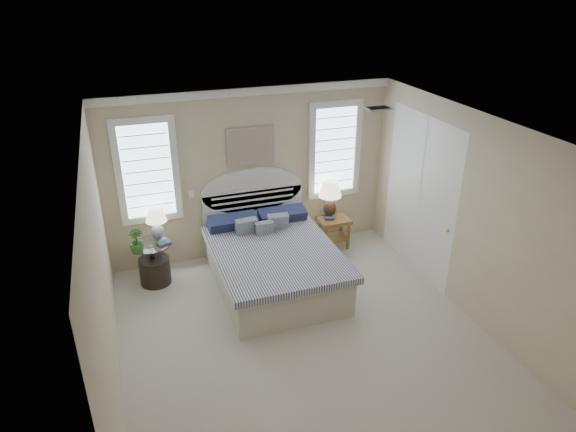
{
  "coord_description": "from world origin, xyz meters",
  "views": [
    {
      "loc": [
        -1.91,
        -4.78,
        4.2
      ],
      "look_at": [
        0.09,
        1.0,
        1.28
      ],
      "focal_mm": 32.0,
      "sensor_mm": 36.0,
      "label": 1
    }
  ],
  "objects_px": {
    "floor_pot": "(155,271)",
    "lamp_right": "(330,195)",
    "side_table_left": "(153,259)",
    "lamp_left": "(156,220)",
    "nightstand_right": "(334,226)",
    "bed": "(272,259)"
  },
  "relations": [
    {
      "from": "bed",
      "to": "lamp_left",
      "type": "bearing_deg",
      "value": 154.35
    },
    {
      "from": "side_table_left",
      "to": "lamp_left",
      "type": "xyz_separation_m",
      "value": [
        0.13,
        0.14,
        0.55
      ]
    },
    {
      "from": "nightstand_right",
      "to": "lamp_right",
      "type": "height_order",
      "value": "lamp_right"
    },
    {
      "from": "floor_pot",
      "to": "bed",
      "type": "bearing_deg",
      "value": -18.58
    },
    {
      "from": "lamp_left",
      "to": "lamp_right",
      "type": "relative_size",
      "value": 0.81
    },
    {
      "from": "nightstand_right",
      "to": "floor_pot",
      "type": "bearing_deg",
      "value": -177.26
    },
    {
      "from": "lamp_right",
      "to": "floor_pot",
      "type": "bearing_deg",
      "value": -174.78
    },
    {
      "from": "bed",
      "to": "lamp_left",
      "type": "xyz_separation_m",
      "value": [
        -1.52,
        0.73,
        0.55
      ]
    },
    {
      "from": "lamp_right",
      "to": "lamp_left",
      "type": "bearing_deg",
      "value": -178.25
    },
    {
      "from": "side_table_left",
      "to": "nightstand_right",
      "type": "height_order",
      "value": "side_table_left"
    },
    {
      "from": "side_table_left",
      "to": "floor_pot",
      "type": "distance_m",
      "value": 0.19
    },
    {
      "from": "nightstand_right",
      "to": "lamp_left",
      "type": "bearing_deg",
      "value": 179.2
    },
    {
      "from": "floor_pot",
      "to": "lamp_left",
      "type": "height_order",
      "value": "lamp_left"
    },
    {
      "from": "floor_pot",
      "to": "lamp_right",
      "type": "distance_m",
      "value": 3.0
    },
    {
      "from": "side_table_left",
      "to": "lamp_right",
      "type": "distance_m",
      "value": 2.97
    },
    {
      "from": "bed",
      "to": "floor_pot",
      "type": "height_order",
      "value": "bed"
    },
    {
      "from": "side_table_left",
      "to": "floor_pot",
      "type": "xyz_separation_m",
      "value": [
        0.01,
        -0.04,
        -0.18
      ]
    },
    {
      "from": "bed",
      "to": "lamp_right",
      "type": "distance_m",
      "value": 1.59
    },
    {
      "from": "bed",
      "to": "side_table_left",
      "type": "bearing_deg",
      "value": 160.26
    },
    {
      "from": "nightstand_right",
      "to": "floor_pot",
      "type": "distance_m",
      "value": 2.95
    },
    {
      "from": "nightstand_right",
      "to": "floor_pot",
      "type": "relative_size",
      "value": 1.18
    },
    {
      "from": "side_table_left",
      "to": "floor_pot",
      "type": "relative_size",
      "value": 1.41
    }
  ]
}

